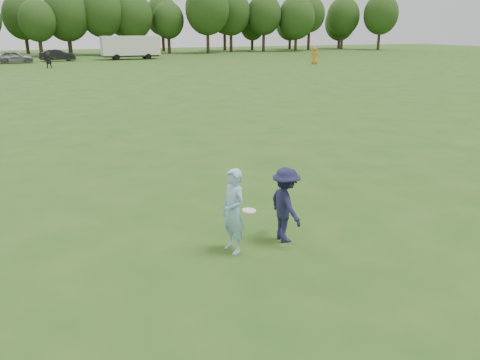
{
  "coord_description": "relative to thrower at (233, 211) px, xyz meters",
  "views": [
    {
      "loc": [
        -3.42,
        -8.18,
        4.21
      ],
      "look_at": [
        0.41,
        0.57,
        1.1
      ],
      "focal_mm": 35.0,
      "sensor_mm": 36.0,
      "label": 1
    }
  ],
  "objects": [
    {
      "name": "car_f",
      "position": [
        0.3,
        61.49,
        -0.08
      ],
      "size": [
        4.79,
        2.21,
        1.52
      ],
      "primitive_type": "imported",
      "rotation": [
        0.0,
        0.0,
        1.44
      ],
      "color": "black",
      "rests_on": "ground"
    },
    {
      "name": "defender",
      "position": [
        1.17,
        0.03,
        -0.06
      ],
      "size": [
        0.59,
        1.02,
        1.57
      ],
      "primitive_type": "imported",
      "rotation": [
        0.0,
        0.0,
        1.57
      ],
      "color": "#1B1C3B",
      "rests_on": "ground"
    },
    {
      "name": "player_far_d",
      "position": [
        -1.33,
        49.65,
        0.08
      ],
      "size": [
        1.72,
        0.56,
        1.85
      ],
      "primitive_type": "imported",
      "rotation": [
        0.0,
        0.0,
        0.01
      ],
      "color": "#2A2A2A",
      "rests_on": "ground"
    },
    {
      "name": "disc_in_play",
      "position": [
        0.23,
        -0.24,
        0.06
      ],
      "size": [
        0.3,
        0.3,
        0.05
      ],
      "color": "white",
      "rests_on": "ground"
    },
    {
      "name": "thrower",
      "position": [
        0.0,
        0.0,
        0.0
      ],
      "size": [
        0.52,
        0.69,
        1.69
      ],
      "primitive_type": "imported",
      "rotation": [
        0.0,
        0.0,
        -1.37
      ],
      "color": "#8BB8D7",
      "rests_on": "ground"
    },
    {
      "name": "ground",
      "position": [
        0.17,
        0.44,
        -0.85
      ],
      "size": [
        200.0,
        200.0,
        0.0
      ],
      "primitive_type": "plane",
      "color": "#234B15",
      "rests_on": "ground"
    },
    {
      "name": "treeline",
      "position": [
        2.98,
        77.34,
        5.42
      ],
      "size": [
        130.35,
        18.39,
        11.74
      ],
      "color": "#332114",
      "rests_on": "ground"
    },
    {
      "name": "player_far_c",
      "position": [
        28.95,
        42.96,
        0.17
      ],
      "size": [
        1.18,
        1.07,
        2.03
      ],
      "primitive_type": "imported",
      "rotation": [
        0.0,
        0.0,
        2.59
      ],
      "color": "orange",
      "rests_on": "ground"
    },
    {
      "name": "field_cone",
      "position": [
        20.07,
        47.9,
        -0.7
      ],
      "size": [
        0.28,
        0.28,
        0.3
      ],
      "primitive_type": "cone",
      "color": "orange",
      "rests_on": "ground"
    },
    {
      "name": "cargo_trailer",
      "position": [
        10.06,
        61.41,
        0.93
      ],
      "size": [
        9.0,
        2.75,
        3.2
      ],
      "color": "white",
      "rests_on": "ground"
    },
    {
      "name": "car_e",
      "position": [
        -5.03,
        59.32,
        -0.07
      ],
      "size": [
        4.76,
        2.39,
        1.55
      ],
      "primitive_type": "imported",
      "rotation": [
        0.0,
        0.0,
        1.7
      ],
      "color": "slate",
      "rests_on": "ground"
    }
  ]
}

